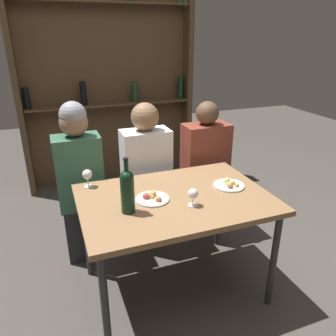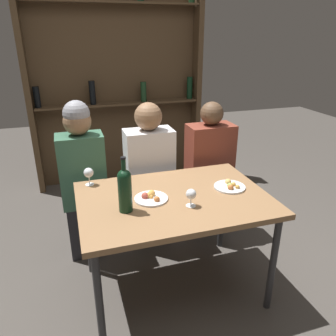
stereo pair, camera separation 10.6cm
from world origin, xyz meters
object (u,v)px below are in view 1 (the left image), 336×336
Objects in this scene: wine_bottle at (127,189)px; food_plate_0 at (229,185)px; food_plate_1 at (152,198)px; seated_person_center at (147,180)px; seated_person_right at (205,174)px; wine_glass_0 at (87,175)px; wine_glass_1 at (193,194)px; seated_person_left at (81,185)px.

wine_bottle is 0.74m from food_plate_0.
wine_bottle reaches higher than food_plate_1.
seated_person_center reaches higher than food_plate_0.
seated_person_center is 0.52m from seated_person_right.
wine_glass_0 is at bearing -151.02° from seated_person_center.
food_plate_1 is at bearing 179.96° from food_plate_0.
wine_bottle is at bearing -115.07° from seated_person_center.
wine_glass_0 is 0.49m from food_plate_1.
wine_glass_1 reaches higher than food_plate_1.
wine_glass_1 is at bearing -36.74° from food_plate_1.
wine_glass_1 is at bearing -155.66° from food_plate_0.
wine_glass_1 is at bearing -85.92° from seated_person_center.
wine_glass_0 is at bearing -83.85° from seated_person_left.
food_plate_0 is (0.34, 0.16, -0.06)m from wine_glass_1.
wine_bottle is at bearing -140.55° from seated_person_right.
food_plate_0 is at bearing 7.16° from wine_bottle.
wine_bottle is 1.59× the size of food_plate_1.
wine_bottle is 2.99× the size of wine_glass_1.
food_plate_1 is (-0.55, 0.00, 0.00)m from food_plate_0.
wine_glass_0 reaches higher than food_plate_1.
seated_person_center is (0.33, 0.70, -0.30)m from wine_bottle.
wine_glass_0 is 0.74m from wine_glass_1.
wine_bottle is at bearing 170.52° from wine_glass_1.
wine_glass_1 is 0.53× the size of food_plate_0.
food_plate_1 is (0.35, -0.33, -0.07)m from wine_glass_0.
food_plate_0 is 1.00× the size of food_plate_1.
wine_glass_1 is 0.38m from food_plate_0.
wine_glass_0 is 0.59× the size of food_plate_1.
wine_glass_0 is at bearing 159.59° from food_plate_0.
seated_person_right reaches higher than wine_bottle.
wine_glass_1 is 0.80m from seated_person_center.
wine_bottle is 0.39m from wine_glass_1.
seated_person_center is (0.50, 0.28, -0.24)m from wine_glass_0.
seated_person_left is (-0.03, 0.28, -0.19)m from wine_glass_0.
seated_person_center is at bearing 94.08° from wine_glass_1.
wine_glass_1 is 0.27m from food_plate_1.
seated_person_right is at bearing 15.12° from wine_glass_0.
food_plate_1 is (0.17, 0.09, -0.13)m from wine_bottle.
seated_person_right is at bearing 41.99° from food_plate_1.
seated_person_center is (-0.40, 0.61, -0.16)m from food_plate_0.
food_plate_1 is at bearing 27.63° from wine_bottle.
seated_person_right is (1.05, -0.00, -0.07)m from seated_person_left.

